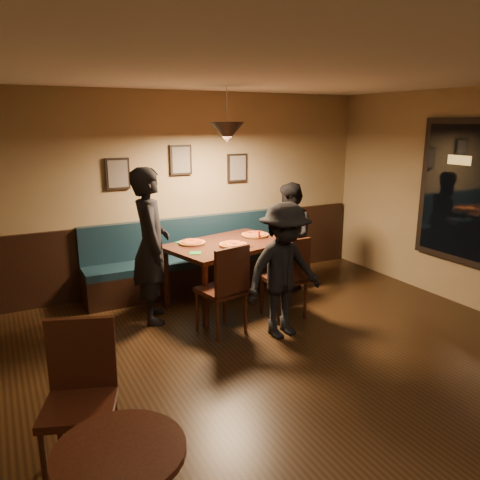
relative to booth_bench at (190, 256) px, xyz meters
The scene contains 24 objects.
floor 3.24m from the booth_bench, 90.00° to the right, with size 7.00×7.00×0.00m, color black.
ceiling 3.94m from the booth_bench, 90.00° to the right, with size 7.00×7.00×0.00m, color silver.
wall_back 0.95m from the booth_bench, 90.00° to the left, with size 6.00×6.00×0.00m, color #8C704F.
wainscot 0.27m from the booth_bench, 90.00° to the left, with size 5.88×0.06×1.00m, color black.
booth_bench is the anchor object (origin of this frame).
picture_left 1.52m from the booth_bench, 163.30° to the left, with size 0.32×0.04×0.42m, color black.
picture_center 1.38m from the booth_bench, 90.00° to the left, with size 0.32×0.04×0.42m, color black.
picture_right 1.52m from the booth_bench, 16.70° to the left, with size 0.32×0.04×0.42m, color black.
pendant_lamp 1.91m from the booth_bench, 70.94° to the right, with size 0.44×0.44×0.25m, color black.
dining_table 0.77m from the booth_bench, 70.94° to the right, with size 1.55×1.00×0.83m, color black.
chair_near_left 1.50m from the booth_bench, 98.12° to the right, with size 0.47×0.47×1.05m, color black, non-canonical shape.
chair_near_right 1.58m from the booth_bench, 65.16° to the right, with size 0.46×0.46×1.03m, color black, non-canonical shape.
diner_left 1.21m from the booth_bench, 135.54° to the right, with size 0.68×0.45×1.88m, color black.
diner_right 1.45m from the booth_bench, 24.79° to the right, with size 0.75×0.59×1.55m, color black.
diner_front 1.96m from the booth_bench, 79.07° to the right, with size 0.99×0.57×1.54m, color black.
pizza_a 0.68m from the booth_bench, 108.42° to the right, with size 0.34×0.34×0.04m, color orange.
pizza_b 0.99m from the booth_bench, 75.00° to the right, with size 0.35×0.35×0.04m, color orange.
pizza_c 1.00m from the booth_bench, 36.65° to the right, with size 0.37×0.37×0.04m, color orange.
soda_glass 1.40m from the booth_bench, 52.41° to the right, with size 0.07×0.07×0.14m, color black.
tabasco_bottle 1.10m from the booth_bench, 45.45° to the right, with size 0.03×0.03×0.13m, color #AA2705.
napkin_a 0.60m from the booth_bench, 122.98° to the right, with size 0.15×0.15×0.01m, color #1C6C36.
napkin_b 1.09m from the booth_bench, 107.77° to the right, with size 0.14×0.14×0.01m, color #217D2C.
cutlery_set 1.14m from the booth_bench, 75.01° to the right, with size 0.02×0.18×0.00m, color silver.
cafe_chair_far 3.72m from the booth_bench, 123.24° to the right, with size 0.47×0.47×1.06m, color #331D0E, non-canonical shape.
Camera 1 is at (-2.38, -2.91, 2.38)m, focal length 35.39 mm.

